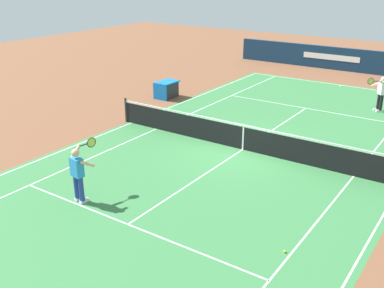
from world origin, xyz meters
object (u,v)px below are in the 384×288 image
Objects in this scene: tennis_net at (243,137)px; tennis_player_far at (381,92)px; equipment_cart_tarped at (167,89)px; tennis_player_near at (78,172)px; tennis_ball at (285,251)px.

tennis_player_far is (-7.88, 2.99, 0.44)m from tennis_net.
tennis_player_near is at bearing 24.52° from equipment_cart_tarped.
tennis_player_far reaches higher than equipment_cart_tarped.
tennis_net is 7.90m from equipment_cart_tarped.
tennis_net is 6.58m from tennis_ball.
tennis_player_far is 1.36× the size of equipment_cart_tarped.
tennis_ball is (5.24, 3.96, -0.46)m from tennis_net.
equipment_cart_tarped is (-10.34, -4.72, -0.49)m from tennis_player_near.
equipment_cart_tarped is at bearing -131.27° from tennis_ball.
equipment_cart_tarped is at bearing -68.94° from tennis_player_far.
tennis_net is 6.89× the size of tennis_player_near.
tennis_player_near is 6.11m from tennis_ball.
equipment_cart_tarped reaches higher than tennis_ball.
tennis_ball is (-0.96, 5.97, -0.90)m from tennis_player_near.
tennis_player_far is at bearing 160.49° from tennis_player_near.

